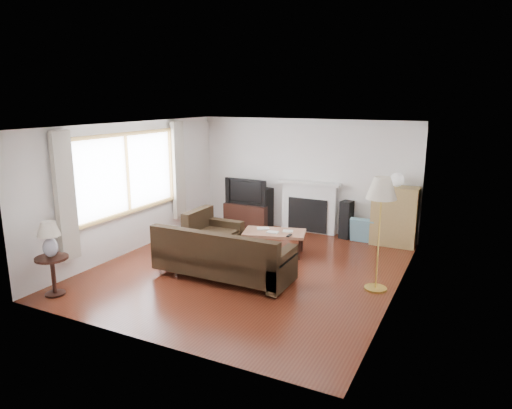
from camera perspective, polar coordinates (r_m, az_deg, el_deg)
The scene contains 17 objects.
room at distance 7.76m, azimuth -0.99°, elevation 0.63°, with size 5.10×5.60×2.54m.
window at distance 8.93m, azimuth -15.72°, elevation 3.76°, with size 0.12×2.74×1.54m, color olive.
curtain_near at distance 7.88m, azimuth -22.76°, elevation 0.90°, with size 0.10×0.35×2.10m, color beige.
curtain_far at distance 10.09m, azimuth -9.68°, elevation 4.23°, with size 0.10×0.35×2.10m, color beige.
fireplace at distance 10.21m, azimuth 6.63°, elevation -0.28°, with size 1.40×0.26×1.15m, color white.
tv_stand at distance 10.71m, azimuth -1.01°, elevation -1.26°, with size 1.06×0.48×0.53m, color black.
television at distance 10.59m, azimuth -1.02°, elevation 1.71°, with size 1.04×0.14×0.60m, color black.
speaker_left at distance 10.54m, azimuth 1.18°, elevation -0.41°, with size 0.26×0.31×0.92m, color black.
speaker_right at distance 9.92m, azimuth 11.22°, elevation -1.87°, with size 0.22×0.27×0.81m, color black.
bookshelf at distance 9.63m, azimuth 16.92°, elevation -1.40°, with size 0.88×0.42×1.22m, color #9F824A.
globe_lamp at distance 9.48m, azimuth 17.22°, elevation 2.96°, with size 0.27×0.27×0.27m, color white.
sectional_sofa at distance 7.62m, azimuth -4.10°, elevation -6.26°, with size 2.51×1.83×0.81m, color black.
coffee_table at distance 8.79m, azimuth 2.30°, elevation -4.78°, with size 1.16×0.63×0.45m, color #A36A4E.
footstool at distance 8.92m, azimuth -10.68°, elevation -4.96°, with size 0.46×0.46×0.39m, color black.
floor_lamp at distance 7.23m, azimuth 15.11°, elevation -3.68°, with size 0.46×0.46×1.79m, color gold.
side_table at distance 7.65m, azimuth -23.99°, elevation -8.15°, with size 0.49×0.49×0.61m, color black.
table_lamp at distance 7.47m, azimuth -24.40°, elevation -4.03°, with size 0.34×0.34×0.54m, color silver.
Camera 1 is at (3.50, -6.72, 2.93)m, focal length 32.00 mm.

